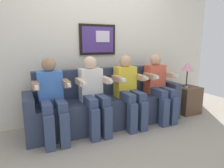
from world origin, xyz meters
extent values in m
plane|color=#9E9384|center=(0.00, 0.00, 0.00)|extent=(6.32, 6.32, 0.00)
cube|color=silver|center=(0.00, 0.77, 1.30)|extent=(4.86, 0.05, 2.60)
cube|color=black|center=(0.00, 0.72, 1.35)|extent=(0.63, 0.03, 0.50)
cube|color=#4C337F|center=(0.00, 0.71, 1.35)|extent=(0.55, 0.02, 0.42)
cube|color=silver|center=(0.08, 0.70, 1.40)|extent=(0.24, 0.02, 0.18)
cube|color=#333D56|center=(0.00, 0.29, 0.23)|extent=(2.18, 0.58, 0.45)
cube|color=#333D56|center=(0.00, 0.51, 0.68)|extent=(2.18, 0.14, 0.45)
cube|color=#333D56|center=(-1.16, 0.29, 0.31)|extent=(0.14, 0.58, 0.62)
cube|color=#333D56|center=(1.16, 0.29, 0.31)|extent=(0.14, 0.58, 0.62)
cube|color=#3F72CC|center=(-0.87, 0.28, 0.69)|extent=(0.32, 0.20, 0.48)
sphere|color=#9E7556|center=(-0.87, 0.28, 1.02)|extent=(0.19, 0.19, 0.19)
cube|color=#38476B|center=(-0.96, 0.08, 0.51)|extent=(0.12, 0.40, 0.12)
cube|color=#38476B|center=(-0.78, 0.08, 0.51)|extent=(0.12, 0.40, 0.12)
cube|color=#38476B|center=(-0.96, -0.12, 0.23)|extent=(0.12, 0.12, 0.45)
cube|color=#38476B|center=(-0.78, -0.12, 0.23)|extent=(0.12, 0.12, 0.45)
cube|color=#9E7556|center=(-1.06, 0.16, 0.77)|extent=(0.08, 0.28, 0.08)
cube|color=#9E7556|center=(-0.68, 0.16, 0.77)|extent=(0.08, 0.28, 0.08)
cube|color=white|center=(-0.68, 0.00, 0.78)|extent=(0.04, 0.13, 0.04)
cube|color=white|center=(-1.06, 0.00, 0.78)|extent=(0.04, 0.10, 0.04)
cube|color=white|center=(-0.29, 0.28, 0.69)|extent=(0.32, 0.20, 0.48)
sphere|color=beige|center=(-0.29, 0.28, 1.02)|extent=(0.19, 0.19, 0.19)
cube|color=#38476B|center=(-0.38, 0.08, 0.51)|extent=(0.12, 0.40, 0.12)
cube|color=#38476B|center=(-0.20, 0.08, 0.51)|extent=(0.12, 0.40, 0.12)
cube|color=#38476B|center=(-0.38, -0.12, 0.23)|extent=(0.12, 0.12, 0.45)
cube|color=#38476B|center=(-0.20, -0.12, 0.23)|extent=(0.12, 0.12, 0.45)
cube|color=beige|center=(-0.48, 0.16, 0.77)|extent=(0.08, 0.28, 0.08)
cube|color=beige|center=(-0.10, 0.16, 0.77)|extent=(0.08, 0.28, 0.08)
cube|color=white|center=(-0.10, 0.00, 0.78)|extent=(0.04, 0.13, 0.04)
cube|color=white|center=(-0.48, 0.00, 0.78)|extent=(0.04, 0.10, 0.04)
cube|color=yellow|center=(0.29, 0.28, 0.69)|extent=(0.32, 0.20, 0.48)
sphere|color=tan|center=(0.29, 0.28, 1.02)|extent=(0.19, 0.19, 0.19)
cube|color=#38476B|center=(0.20, 0.08, 0.51)|extent=(0.12, 0.40, 0.12)
cube|color=#38476B|center=(0.38, 0.08, 0.51)|extent=(0.12, 0.40, 0.12)
cube|color=#38476B|center=(0.20, -0.12, 0.23)|extent=(0.12, 0.12, 0.45)
cube|color=#38476B|center=(0.38, -0.12, 0.23)|extent=(0.12, 0.12, 0.45)
cube|color=tan|center=(0.10, 0.16, 0.77)|extent=(0.08, 0.28, 0.08)
cube|color=tan|center=(0.48, 0.16, 0.77)|extent=(0.08, 0.28, 0.08)
cube|color=white|center=(0.48, 0.00, 0.78)|extent=(0.04, 0.13, 0.04)
cube|color=white|center=(0.10, 0.00, 0.78)|extent=(0.04, 0.10, 0.04)
cube|color=#D8593F|center=(0.87, 0.28, 0.69)|extent=(0.32, 0.20, 0.48)
sphere|color=tan|center=(0.87, 0.28, 1.02)|extent=(0.19, 0.19, 0.19)
cube|color=#38476B|center=(0.78, 0.08, 0.51)|extent=(0.12, 0.40, 0.12)
cube|color=#38476B|center=(0.96, 0.08, 0.51)|extent=(0.12, 0.40, 0.12)
cube|color=#38476B|center=(0.78, -0.12, 0.23)|extent=(0.12, 0.12, 0.45)
cube|color=#38476B|center=(0.96, -0.12, 0.23)|extent=(0.12, 0.12, 0.45)
cube|color=tan|center=(0.68, 0.16, 0.77)|extent=(0.08, 0.28, 0.08)
cube|color=tan|center=(1.06, 0.16, 0.77)|extent=(0.08, 0.28, 0.08)
cube|color=white|center=(1.06, 0.00, 0.78)|extent=(0.04, 0.13, 0.04)
cube|color=white|center=(0.68, 0.00, 0.78)|extent=(0.04, 0.10, 0.04)
cube|color=brown|center=(1.58, 0.22, 0.25)|extent=(0.40, 0.40, 0.50)
cylinder|color=#333338|center=(1.56, 0.23, 0.51)|extent=(0.14, 0.14, 0.02)
cylinder|color=#333338|center=(1.56, 0.23, 0.66)|extent=(0.02, 0.02, 0.28)
cone|color=pink|center=(1.56, 0.23, 0.88)|extent=(0.22, 0.22, 0.16)
cube|color=white|center=(1.51, 0.21, 0.51)|extent=(0.04, 0.13, 0.02)
camera|label=1|loc=(-1.20, -2.47, 1.30)|focal=31.86mm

